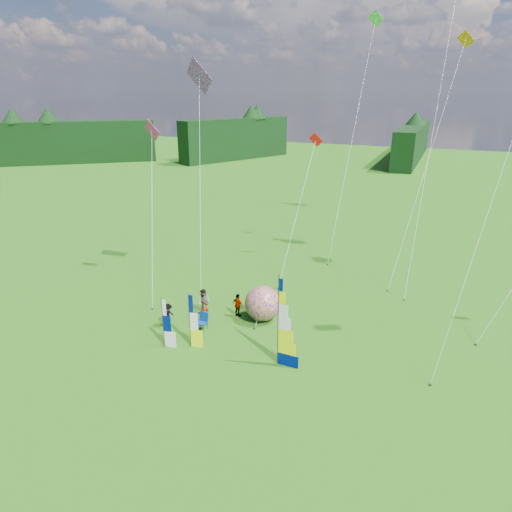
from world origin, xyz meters
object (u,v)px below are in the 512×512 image
at_px(spectator_a, 205,314).
at_px(camp_chair, 202,322).
at_px(spectator_b, 204,302).
at_px(spectator_d, 238,305).
at_px(side_banner_far, 163,323).
at_px(bol_inflatable, 263,303).
at_px(side_banner_left, 190,321).
at_px(feather_banner_main, 278,322).
at_px(spectator_c, 168,315).
at_px(kite_whale, 434,124).

relative_size(spectator_a, camp_chair, 1.38).
xyz_separation_m(spectator_a, spectator_b, (-0.76, 1.28, 0.13)).
bearing_deg(spectator_d, spectator_b, 36.49).
xyz_separation_m(side_banner_far, bol_inflatable, (4.04, 5.39, -0.37)).
bearing_deg(spectator_d, spectator_a, 73.17).
height_order(spectator_d, camp_chair, spectator_d).
bearing_deg(side_banner_left, bol_inflatable, 47.31).
bearing_deg(spectator_d, feather_banner_main, 155.86).
bearing_deg(side_banner_left, spectator_c, 134.29).
height_order(side_banner_left, spectator_b, side_banner_left).
distance_m(bol_inflatable, spectator_a, 3.82).
bearing_deg(feather_banner_main, spectator_d, 138.12).
relative_size(bol_inflatable, spectator_d, 1.45).
bearing_deg(spectator_b, spectator_d, 23.91).
xyz_separation_m(side_banner_far, camp_chair, (1.05, 2.60, -0.97)).
relative_size(side_banner_far, spectator_c, 1.98).
relative_size(bol_inflatable, spectator_c, 1.51).
xyz_separation_m(spectator_b, kite_whale, (12.37, 14.28, 10.95)).
relative_size(spectator_d, kite_whale, 0.07).
bearing_deg(kite_whale, feather_banner_main, -127.69).
xyz_separation_m(side_banner_left, kite_whale, (11.09, 18.19, 10.18)).
bearing_deg(feather_banner_main, side_banner_far, -170.11).
height_order(feather_banner_main, spectator_c, feather_banner_main).
distance_m(bol_inflatable, spectator_c, 6.12).
height_order(side_banner_left, spectator_a, side_banner_left).
distance_m(spectator_c, spectator_d, 4.61).
height_order(spectator_a, spectator_d, spectator_d).
relative_size(side_banner_left, kite_whale, 0.14).
distance_m(spectator_a, kite_whale, 22.35).
relative_size(spectator_b, kite_whale, 0.08).
bearing_deg(bol_inflatable, side_banner_left, -118.65).
bearing_deg(side_banner_left, spectator_b, 94.07).
xyz_separation_m(spectator_d, kite_whale, (10.17, 13.62, 11.05)).
xyz_separation_m(bol_inflatable, spectator_b, (-3.90, -0.88, -0.26)).
distance_m(side_banner_left, kite_whale, 23.62).
bearing_deg(spectator_d, camp_chair, 82.93).
distance_m(side_banner_far, spectator_b, 4.56).
bearing_deg(side_banner_far, feather_banner_main, -2.09).
height_order(bol_inflatable, kite_whale, kite_whale).
height_order(feather_banner_main, bol_inflatable, feather_banner_main).
distance_m(side_banner_left, spectator_a, 2.83).
bearing_deg(kite_whale, side_banner_left, -141.19).
xyz_separation_m(side_banner_far, spectator_c, (-1.16, 2.20, -0.77)).
height_order(side_banner_left, side_banner_far, side_banner_left).
relative_size(side_banner_left, spectator_b, 1.84).
bearing_deg(feather_banner_main, spectator_c, 172.95).
distance_m(feather_banner_main, spectator_c, 8.22).
relative_size(feather_banner_main, camp_chair, 4.51).
xyz_separation_m(spectator_a, camp_chair, (0.14, -0.64, -0.22)).
bearing_deg(spectator_c, camp_chair, -76.45).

